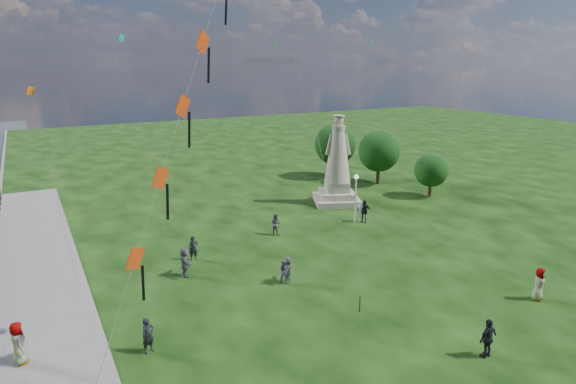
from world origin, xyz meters
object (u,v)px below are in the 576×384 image
person_6 (193,248)px  person_7 (275,224)px  person_0 (148,335)px  person_5 (185,262)px  person_1 (285,272)px  person_4 (539,284)px  lamppost (356,188)px  person_8 (361,213)px  person_3 (488,338)px  person_11 (288,269)px  person_10 (19,345)px  statue (337,171)px  person_9 (364,211)px

person_6 → person_7: person_7 is taller
person_0 → person_5: size_ratio=0.92×
person_1 → person_4: (11.26, -8.31, 0.16)m
lamppost → person_8: (0.66, 0.11, -2.15)m
person_3 → person_4: bearing=-165.8°
person_0 → person_1: person_0 is taller
person_6 → person_8: person_6 is taller
person_1 → person_3: person_3 is taller
lamppost → person_5: (-14.92, -3.00, -1.98)m
person_11 → person_6: bearing=-110.3°
person_4 → person_5: (-15.98, 12.26, 0.00)m
person_1 → person_11: bearing=67.5°
person_6 → person_7: size_ratio=0.99×
person_10 → person_1: bearing=-92.7°
lamppost → person_6: size_ratio=2.45×
person_0 → person_10: size_ratio=0.88×
person_5 → person_11: size_ratio=1.17×
person_1 → person_7: (3.42, 7.77, 0.07)m
person_5 → person_7: 8.99m
person_4 → person_10: 25.84m
statue → person_0: 25.98m
lamppost → person_10: (-23.82, -8.27, -1.94)m
person_1 → person_8: (10.86, 7.07, -0.01)m
lamppost → person_1: (-10.20, -6.95, -2.14)m
person_9 → person_5: bearing=-118.8°
person_1 → person_11: 0.43m
lamppost → person_11: size_ratio=2.55×
statue → person_7: statue is taller
person_0 → person_3: 15.02m
person_5 → person_7: bearing=-59.0°
person_0 → person_5: 7.96m
person_1 → person_5: 6.16m
person_0 → person_1: bearing=-4.5°
person_7 → person_10: (-17.04, -9.09, 0.13)m
person_8 → person_1: bearing=-97.4°
person_1 → person_10: bearing=-144.6°
person_0 → person_8: (19.43, 10.08, -0.09)m
person_1 → person_8: person_1 is taller
statue → person_8: size_ratio=5.31×
person_7 → person_8: size_ratio=1.10×
person_6 → person_8: (14.38, 1.02, -0.06)m
person_6 → person_9: person_9 is taller
statue → person_0: size_ratio=4.76×
person_9 → person_10: 25.96m
person_7 → statue: bearing=-97.2°
person_3 → person_10: size_ratio=0.96×
person_3 → person_11: 11.57m
person_6 → person_3: bearing=-53.0°
statue → person_7: bearing=-127.6°
person_1 → person_4: person_4 is taller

